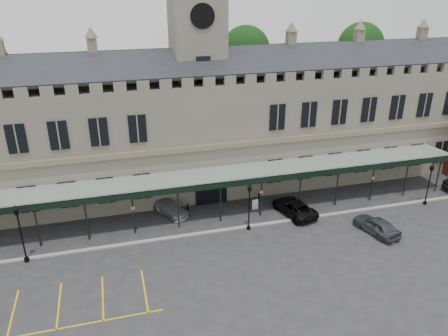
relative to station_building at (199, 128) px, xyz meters
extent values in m
plane|color=#28282A|center=(0.00, -15.91, -6.47)|extent=(140.00, 140.00, 0.00)
cube|color=#5F5B4F|center=(0.00, 0.09, -0.47)|extent=(60.00, 10.00, 12.00)
cube|color=brown|center=(0.00, -5.09, -0.27)|extent=(60.00, 0.35, 0.50)
cube|color=black|center=(0.00, -2.41, 7.33)|extent=(60.00, 4.77, 2.20)
cube|color=black|center=(0.00, 2.59, 7.33)|extent=(60.00, 4.77, 2.20)
cube|color=black|center=(0.00, -5.01, -4.57)|extent=(3.20, 0.18, 3.80)
cube|color=#5F5B4F|center=(0.00, 0.09, 4.53)|extent=(5.00, 5.00, 22.00)
cylinder|color=silver|center=(0.00, -2.47, 11.53)|extent=(2.20, 0.12, 2.20)
cylinder|color=black|center=(0.00, -2.54, 11.53)|extent=(2.30, 0.04, 2.30)
cube|color=black|center=(0.00, -2.47, 6.53)|extent=(1.40, 0.12, 2.80)
cube|color=#8C9E93|center=(0.00, -6.91, -2.37)|extent=(50.00, 4.00, 0.40)
cube|color=black|center=(0.00, -8.91, -2.62)|extent=(50.00, 0.18, 0.50)
cube|color=gray|center=(0.00, -10.41, -6.41)|extent=(60.00, 0.40, 0.12)
cylinder|color=#332314|center=(8.00, 9.09, -0.47)|extent=(0.70, 0.70, 12.00)
sphere|color=black|center=(8.00, 9.09, 6.53)|extent=(6.00, 6.00, 6.00)
cylinder|color=#332314|center=(24.00, 9.09, -0.47)|extent=(0.70, 0.70, 12.00)
sphere|color=black|center=(24.00, 9.09, 6.53)|extent=(6.00, 6.00, 6.00)
cylinder|color=black|center=(-16.87, -10.74, -6.30)|extent=(0.40, 0.40, 0.33)
cylinder|color=black|center=(-16.87, -10.74, -4.24)|extent=(0.13, 0.13, 4.46)
cube|color=black|center=(-16.87, -10.74, -1.84)|extent=(0.31, 0.31, 0.45)
cone|color=black|center=(-16.87, -10.74, -1.45)|extent=(0.49, 0.49, 0.33)
cylinder|color=black|center=(2.10, -10.80, -6.32)|extent=(0.36, 0.36, 0.30)
cylinder|color=black|center=(2.10, -10.80, -4.47)|extent=(0.12, 0.12, 3.99)
cube|color=black|center=(2.10, -10.80, -2.33)|extent=(0.28, 0.28, 0.40)
cone|color=black|center=(2.10, -10.80, -1.98)|extent=(0.44, 0.44, 0.30)
cylinder|color=black|center=(20.96, -10.95, -6.32)|extent=(0.35, 0.35, 0.29)
cylinder|color=black|center=(20.96, -10.95, -4.55)|extent=(0.12, 0.12, 3.84)
cube|color=black|center=(20.96, -10.95, -2.48)|extent=(0.27, 0.27, 0.38)
cone|color=black|center=(20.96, -10.95, -2.15)|extent=(0.42, 0.42, 0.29)
cube|color=#F75207|center=(13.44, -16.21, -6.45)|extent=(0.42, 0.42, 0.04)
cone|color=#F75207|center=(13.44, -16.21, -6.08)|extent=(0.49, 0.49, 0.78)
cylinder|color=silver|center=(13.44, -16.21, -5.96)|extent=(0.32, 0.32, 0.11)
cylinder|color=black|center=(3.91, -7.38, -6.24)|extent=(0.05, 0.05, 0.45)
cube|color=silver|center=(3.91, -7.38, -5.93)|extent=(0.63, 0.13, 1.08)
cylinder|color=black|center=(-2.68, -6.21, -6.00)|extent=(0.17, 0.17, 0.93)
cylinder|color=black|center=(4.80, -5.94, -5.98)|extent=(0.17, 0.17, 0.98)
imported|color=#9C9EA3|center=(-4.37, -6.04, -5.83)|extent=(3.68, 4.70, 1.27)
imported|color=black|center=(7.25, -9.25, -5.75)|extent=(3.50, 5.60, 1.44)
imported|color=#36393D|center=(13.00, -14.41, -5.70)|extent=(2.90, 4.82, 1.54)
camera|label=1|loc=(-9.20, -43.44, 14.68)|focal=35.00mm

